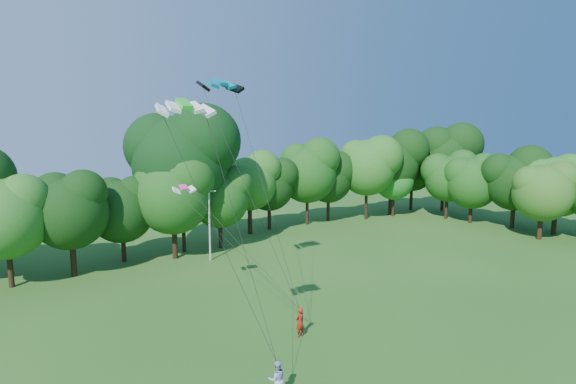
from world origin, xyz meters
TOP-DOWN VIEW (x-y plane):
  - utility_pole at (3.93, 30.79)m, footprint 1.39×0.52m
  - kite_flyer_left at (1.25, 12.56)m, footprint 0.76×0.56m
  - kite_flyer_right at (-3.53, 8.13)m, footprint 1.12×1.00m
  - kite_teal at (-0.10, 20.25)m, footprint 3.25×1.57m
  - kite_green at (-6.86, 10.60)m, footprint 2.60×1.32m
  - kite_pink at (-2.55, 21.36)m, footprint 1.66×0.90m
  - tree_back_center at (3.10, 35.35)m, footprint 10.92×10.92m
  - tree_back_east at (35.78, 35.10)m, footprint 6.36×6.36m
  - tree_flank_east at (39.19, 15.71)m, footprint 7.31×7.31m

SIDE VIEW (x-z plane):
  - kite_flyer_right at x=-3.53m, z-range 0.00..1.90m
  - kite_flyer_left at x=1.25m, z-range 0.00..1.93m
  - utility_pole at x=3.93m, z-range 0.13..7.28m
  - tree_back_east at x=35.78m, z-range 1.15..10.39m
  - tree_flank_east at x=39.19m, z-range 1.32..11.95m
  - kite_pink at x=-2.55m, z-range 8.76..9.10m
  - tree_back_center at x=3.10m, z-range 1.98..17.86m
  - kite_green at x=-6.86m, z-range 13.99..14.55m
  - kite_teal at x=-0.10m, z-range 16.04..16.69m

